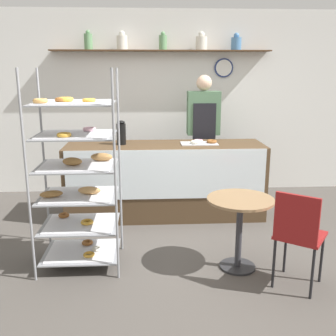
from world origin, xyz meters
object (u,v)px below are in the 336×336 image
object	(u,v)px
person_worker	(203,134)
coffee_carafe	(121,133)
cafe_chair	(298,231)
cafe_table	(240,217)
donut_tray_counter	(201,142)
pastry_rack	(78,178)

from	to	relation	value
person_worker	coffee_carafe	size ratio (longest dim) A/B	5.91
coffee_carafe	cafe_chair	bearing A→B (deg)	-50.08
cafe_table	donut_tray_counter	size ratio (longest dim) A/B	1.53
coffee_carafe	pastry_rack	bearing A→B (deg)	-104.30
pastry_rack	donut_tray_counter	bearing A→B (deg)	43.95
coffee_carafe	donut_tray_counter	xyz separation A→B (m)	(1.00, -0.02, -0.13)
cafe_table	coffee_carafe	size ratio (longest dim) A/B	2.32
person_worker	cafe_chair	distance (m)	2.48
donut_tray_counter	cafe_table	bearing A→B (deg)	-83.23
person_worker	cafe_table	size ratio (longest dim) A/B	2.55
pastry_rack	coffee_carafe	size ratio (longest dim) A/B	6.21
donut_tray_counter	person_worker	bearing A→B (deg)	79.05
pastry_rack	donut_tray_counter	size ratio (longest dim) A/B	4.07
cafe_table	donut_tray_counter	bearing A→B (deg)	96.77
coffee_carafe	person_worker	bearing A→B (deg)	24.98
cafe_table	person_worker	bearing A→B (deg)	91.97
cafe_table	coffee_carafe	world-z (taller)	coffee_carafe
person_worker	donut_tray_counter	bearing A→B (deg)	-100.95
coffee_carafe	donut_tray_counter	size ratio (longest dim) A/B	0.66
person_worker	donut_tray_counter	distance (m)	0.55
cafe_table	donut_tray_counter	world-z (taller)	donut_tray_counter
person_worker	cafe_table	bearing A→B (deg)	-88.03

